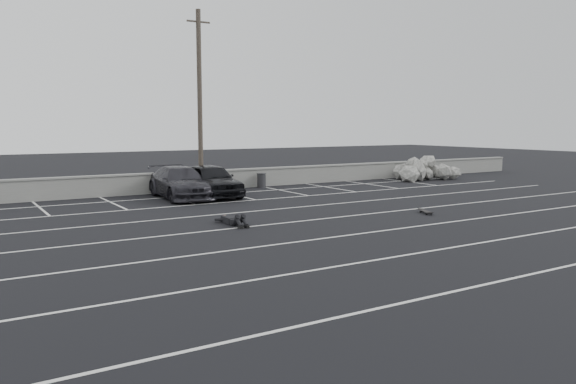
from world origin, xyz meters
TOP-DOWN VIEW (x-y plane):
  - ground at (0.00, 0.00)m, footprint 120.00×120.00m
  - seawall at (0.00, 14.00)m, footprint 50.00×0.45m
  - stall_lines at (-0.08, 4.41)m, footprint 36.00×20.05m
  - car_left at (-0.28, 11.26)m, footprint 2.02×4.79m
  - car_right at (-1.74, 11.49)m, footprint 2.37×5.28m
  - utility_pole at (0.04, 13.20)m, footprint 1.24×0.25m
  - trash_bin at (3.75, 13.42)m, footprint 0.68×0.68m
  - riprap_pile at (14.85, 12.03)m, footprint 4.70×3.53m
  - person at (-2.77, 3.95)m, footprint 1.07×2.40m
  - skateboard at (4.78, 1.86)m, footprint 0.53×0.89m

SIDE VIEW (x-z plane):
  - ground at x=0.00m, z-range 0.00..0.00m
  - stall_lines at x=-0.08m, z-range 0.00..0.01m
  - skateboard at x=4.78m, z-range 0.03..0.13m
  - person at x=-2.77m, z-range 0.00..0.47m
  - trash_bin at x=3.75m, z-range 0.01..0.81m
  - riprap_pile at x=14.85m, z-range -0.10..1.01m
  - seawall at x=0.00m, z-range 0.02..1.08m
  - car_right at x=-1.74m, z-range 0.00..1.50m
  - car_left at x=-0.28m, z-range 0.00..1.62m
  - utility_pole at x=0.04m, z-range 0.06..9.35m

